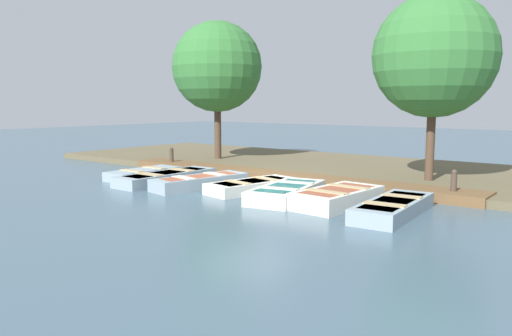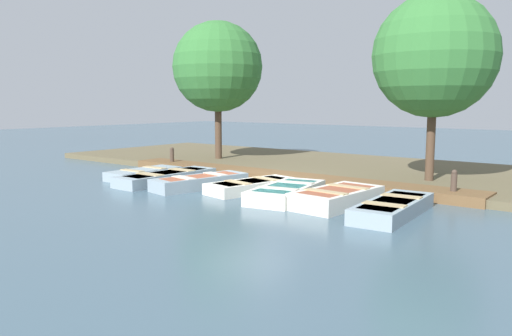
% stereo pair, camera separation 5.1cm
% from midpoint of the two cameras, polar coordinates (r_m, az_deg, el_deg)
% --- Properties ---
extents(ground_plane, '(80.00, 80.00, 0.00)m').
position_cam_midpoint_polar(ground_plane, '(15.33, -0.70, -2.17)').
color(ground_plane, '#425B6B').
extents(shore_bank, '(8.00, 24.00, 0.22)m').
position_cam_midpoint_polar(shore_bank, '(19.43, 8.52, 0.12)').
color(shore_bank, brown).
rests_on(shore_bank, ground_plane).
extents(dock_walkway, '(1.17, 13.04, 0.27)m').
position_cam_midpoint_polar(dock_walkway, '(16.49, 2.54, -1.02)').
color(dock_walkway, brown).
rests_on(dock_walkway, ground_plane).
extents(rowboat_0, '(2.64, 1.12, 0.33)m').
position_cam_midpoint_polar(rowboat_0, '(17.49, -12.81, -0.62)').
color(rowboat_0, '#8C9EA8').
rests_on(rowboat_0, ground_plane).
extents(rowboat_1, '(3.55, 1.10, 0.37)m').
position_cam_midpoint_polar(rowboat_1, '(16.35, -10.29, -1.04)').
color(rowboat_1, '#8C9EA8').
rests_on(rowboat_1, ground_plane).
extents(rowboat_2, '(3.16, 1.51, 0.39)m').
position_cam_midpoint_polar(rowboat_2, '(15.18, -6.51, -1.57)').
color(rowboat_2, '#8C9EA8').
rests_on(rowboat_2, ground_plane).
extents(rowboat_3, '(2.95, 1.57, 0.34)m').
position_cam_midpoint_polar(rowboat_3, '(14.52, -0.55, -2.04)').
color(rowboat_3, silver).
rests_on(rowboat_3, ground_plane).
extents(rowboat_4, '(3.05, 1.70, 0.39)m').
position_cam_midpoint_polar(rowboat_4, '(13.38, 3.41, -2.75)').
color(rowboat_4, silver).
rests_on(rowboat_4, ground_plane).
extents(rowboat_5, '(2.69, 1.43, 0.44)m').
position_cam_midpoint_polar(rowboat_5, '(12.66, 9.16, -3.30)').
color(rowboat_5, silver).
rests_on(rowboat_5, ground_plane).
extents(rowboat_6, '(3.14, 1.22, 0.38)m').
position_cam_midpoint_polar(rowboat_6, '(11.86, 15.30, -4.37)').
color(rowboat_6, '#8C9EA8').
rests_on(rowboat_6, ground_plane).
extents(mooring_post_near, '(0.16, 0.16, 0.84)m').
position_cam_midpoint_polar(mooring_post_near, '(19.85, -9.70, 1.16)').
color(mooring_post_near, '#47382D').
rests_on(mooring_post_near, ground_plane).
extents(mooring_post_far, '(0.16, 0.16, 0.84)m').
position_cam_midpoint_polar(mooring_post_far, '(14.01, 21.56, -1.85)').
color(mooring_post_far, '#47382D').
rests_on(mooring_post_far, ground_plane).
extents(park_tree_far_left, '(3.73, 3.73, 5.92)m').
position_cam_midpoint_polar(park_tree_far_left, '(21.16, -4.53, 11.43)').
color(park_tree_far_left, '#4C3828').
rests_on(park_tree_far_left, ground_plane).
extents(park_tree_left, '(3.65, 3.65, 5.76)m').
position_cam_midpoint_polar(park_tree_left, '(15.98, 19.61, 11.93)').
color(park_tree_left, '#4C3828').
rests_on(park_tree_left, ground_plane).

